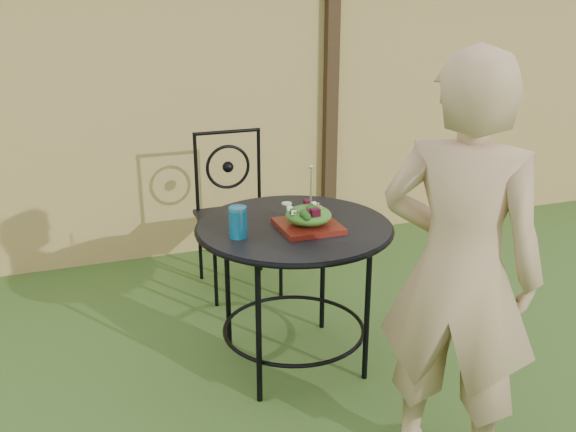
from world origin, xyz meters
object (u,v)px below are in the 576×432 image
object	(u,v)px
patio_table	(294,252)
diner	(459,273)
patio_chair	(236,208)
salad_plate	(308,226)

from	to	relation	value
patio_table	diner	world-z (taller)	diner
patio_chair	diner	world-z (taller)	diner
patio_chair	salad_plate	bearing A→B (deg)	-86.67
patio_chair	salad_plate	size ratio (longest dim) A/B	3.52
patio_table	salad_plate	size ratio (longest dim) A/B	3.42
patio_chair	salad_plate	distance (m)	1.06
diner	patio_chair	bearing A→B (deg)	-34.69
patio_chair	diner	size ratio (longest dim) A/B	0.60
patio_table	salad_plate	xyz separation A→B (m)	(0.04, -0.07, 0.15)
patio_table	patio_chair	world-z (taller)	patio_chair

